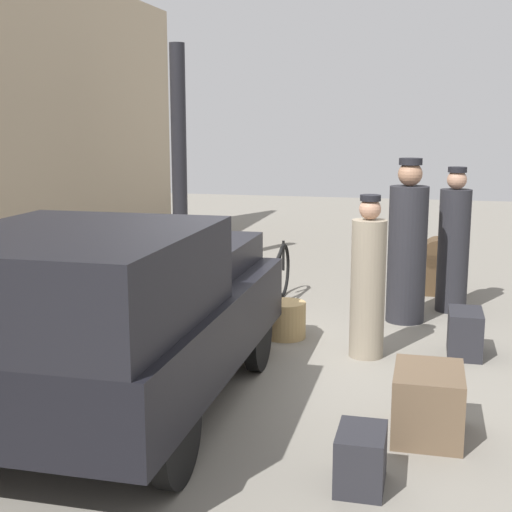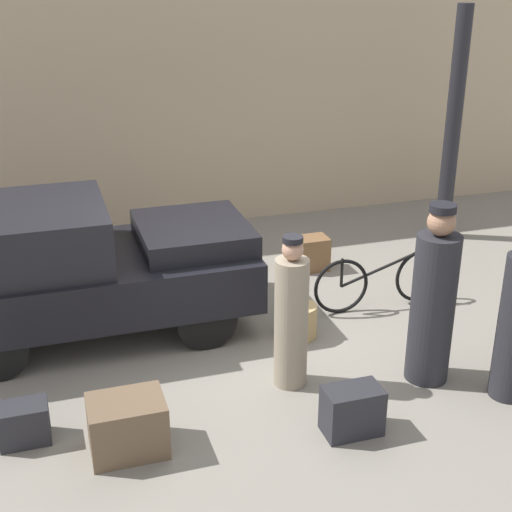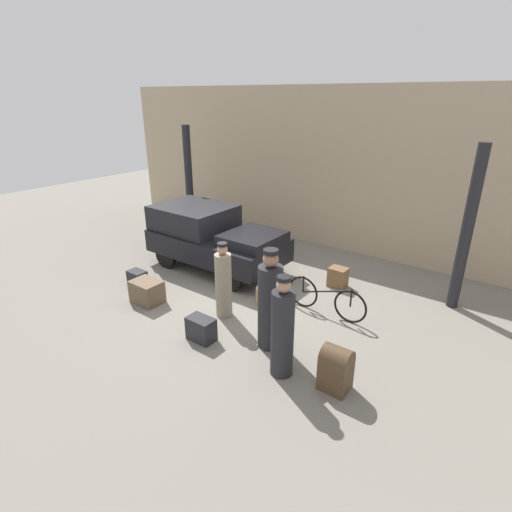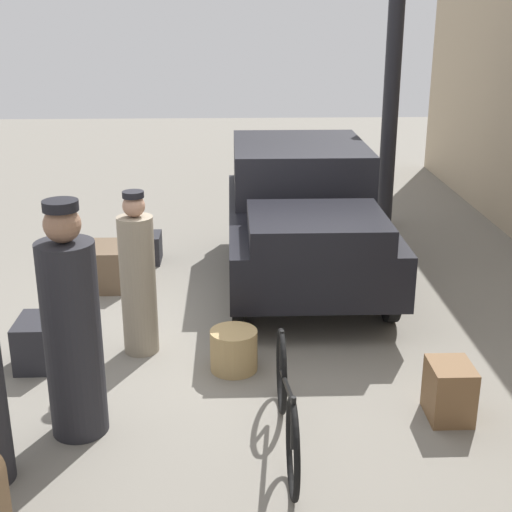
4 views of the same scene
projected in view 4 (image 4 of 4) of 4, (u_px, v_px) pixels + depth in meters
ground_plane at (235, 339)px, 7.14m from camera, size 30.00×30.00×0.00m
canopy_pillar_left at (390, 111)px, 10.39m from camera, size 0.23×0.23×3.42m
truck at (303, 211)px, 8.48m from camera, size 3.54×1.77×1.55m
bicycle at (287, 405)px, 5.28m from camera, size 1.77×0.04×0.74m
wicker_basket at (234, 350)px, 6.48m from camera, size 0.43×0.43×0.39m
porter_lifting_near_truck at (72, 332)px, 5.33m from camera, size 0.44×0.44×1.86m
porter_standing_middle at (138, 280)px, 6.67m from camera, size 0.33×0.33×1.58m
suitcase_tan_flat at (149, 248)px, 9.26m from camera, size 0.44×0.30×0.37m
suitcase_small_leather at (107, 266)px, 8.41m from camera, size 0.65×0.49×0.50m
trunk_large_brown at (36, 342)px, 6.57m from camera, size 0.52×0.32×0.45m
suitcase_black_upright at (449, 391)px, 5.72m from camera, size 0.41×0.34×0.47m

